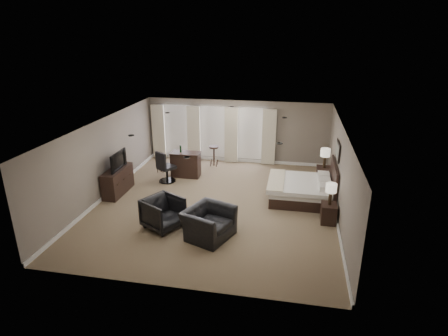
% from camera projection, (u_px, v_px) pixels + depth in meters
% --- Properties ---
extents(room, '(7.60, 8.60, 2.64)m').
position_uv_depth(room, '(215.00, 166.00, 11.61)').
color(room, '#726148').
rests_on(room, ground).
extents(window_bay, '(5.25, 0.20, 2.30)m').
position_uv_depth(window_bay, '(213.00, 134.00, 15.60)').
color(window_bay, silver).
rests_on(window_bay, room).
extents(bed, '(2.05, 1.95, 1.30)m').
position_uv_depth(bed, '(298.00, 181.00, 12.18)').
color(bed, silver).
rests_on(bed, ground).
extents(nightstand_near, '(0.43, 0.52, 0.57)m').
position_uv_depth(nightstand_near, '(328.00, 213.00, 10.81)').
color(nightstand_near, black).
rests_on(nightstand_near, ground).
extents(nightstand_far, '(0.49, 0.59, 0.65)m').
position_uv_depth(nightstand_far, '(323.00, 176.00, 13.47)').
color(nightstand_far, black).
rests_on(nightstand_far, ground).
extents(lamp_near, '(0.31, 0.31, 0.64)m').
position_uv_depth(lamp_near, '(331.00, 194.00, 10.60)').
color(lamp_near, beige).
rests_on(lamp_near, nightstand_near).
extents(lamp_far, '(0.34, 0.34, 0.70)m').
position_uv_depth(lamp_far, '(325.00, 158.00, 13.23)').
color(lamp_far, beige).
rests_on(lamp_far, nightstand_far).
extents(wall_art, '(0.04, 0.96, 0.56)m').
position_uv_depth(wall_art, '(338.00, 151.00, 11.60)').
color(wall_art, slate).
rests_on(wall_art, room).
extents(dresser, '(0.49, 1.51, 0.88)m').
position_uv_depth(dresser, '(118.00, 181.00, 12.72)').
color(dresser, black).
rests_on(dresser, ground).
extents(tv, '(0.61, 1.06, 0.14)m').
position_uv_depth(tv, '(116.00, 167.00, 12.54)').
color(tv, black).
rests_on(tv, dresser).
extents(armchair_near, '(1.23, 1.47, 1.10)m').
position_uv_depth(armchair_near, '(209.00, 218.00, 9.97)').
color(armchair_near, black).
rests_on(armchair_near, ground).
extents(armchair_far, '(1.24, 1.27, 0.98)m').
position_uv_depth(armchair_far, '(163.00, 211.00, 10.47)').
color(armchair_far, black).
rests_on(armchair_far, ground).
extents(bar_counter, '(1.11, 0.58, 0.96)m').
position_uv_depth(bar_counter, '(186.00, 164.00, 14.16)').
color(bar_counter, black).
rests_on(bar_counter, ground).
extents(bar_stool_left, '(0.37, 0.37, 0.74)m').
position_uv_depth(bar_stool_left, '(161.00, 163.00, 14.65)').
color(bar_stool_left, black).
rests_on(bar_stool_left, ground).
extents(bar_stool_right, '(0.49, 0.49, 0.83)m').
position_uv_depth(bar_stool_right, '(214.00, 156.00, 15.31)').
color(bar_stool_right, black).
rests_on(bar_stool_right, ground).
extents(desk_chair, '(0.83, 0.83, 1.18)m').
position_uv_depth(desk_chair, '(167.00, 166.00, 13.63)').
color(desk_chair, black).
rests_on(desk_chair, ground).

